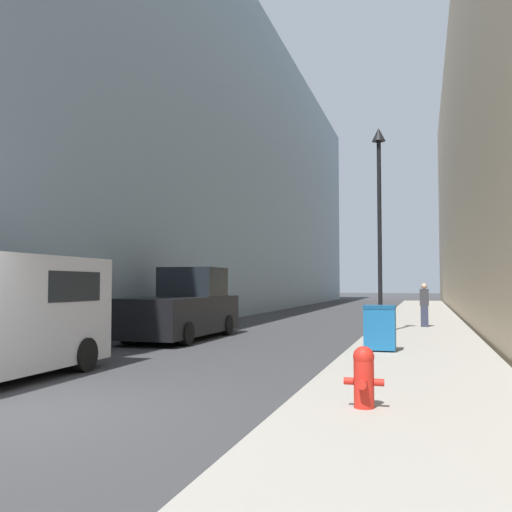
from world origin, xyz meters
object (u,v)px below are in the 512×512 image
fire_hydrant (364,375)px  lamppost (379,203)px  trash_bin (380,327)px  pickup_truck (183,309)px  pedestrian_on_sidewalk (424,305)px

fire_hydrant → lamppost: (-0.57, 10.90, 3.63)m
fire_hydrant → trash_bin: bearing=92.3°
fire_hydrant → pickup_truck: 10.89m
trash_bin → lamppost: size_ratio=0.16×
pedestrian_on_sidewalk → pickup_truck: bearing=-144.0°
fire_hydrant → pedestrian_on_sidewalk: size_ratio=0.49×
trash_bin → pedestrian_on_sidewalk: bearing=82.9°
trash_bin → pickup_truck: (-6.05, 2.73, 0.23)m
trash_bin → pedestrian_on_sidewalk: size_ratio=0.67×
fire_hydrant → pickup_truck: (-6.30, 8.87, 0.37)m
lamppost → fire_hydrant: bearing=-87.0°
pedestrian_on_sidewalk → trash_bin: bearing=-97.1°
lamppost → pedestrian_on_sidewalk: (1.31, 3.08, -3.26)m
pedestrian_on_sidewalk → lamppost: bearing=-113.0°
trash_bin → fire_hydrant: bearing=-87.7°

